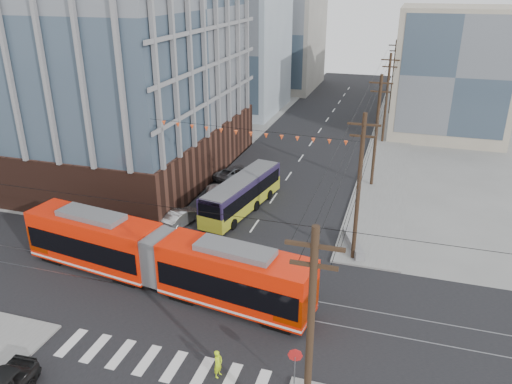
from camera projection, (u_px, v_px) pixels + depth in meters
The scene contains 16 objects.
ground at pixel (184, 329), 29.36m from camera, with size 160.00×160.00×0.00m, color slate.
office_building at pixel (72, 30), 49.94m from camera, with size 30.00×25.00×28.60m, color #381E16.
bg_bldg_nw_near at pixel (222, 50), 76.15m from camera, with size 18.00×16.00×18.00m, color #8C99A5.
bg_bldg_ne_near at pixel (452, 72), 64.08m from camera, with size 14.00×14.00×16.00m, color gray.
bg_bldg_nw_far at pixel (275, 32), 92.53m from camera, with size 16.00×18.00×20.00m, color gray.
bg_bldg_ne_far at pixel (458, 59), 81.51m from camera, with size 16.00×16.00×14.00m, color #8C99A5.
utility_pole_near at pixel (309, 351), 19.63m from camera, with size 0.30×0.30×11.00m, color black.
utility_pole_far at pixel (393, 78), 74.12m from camera, with size 0.30×0.30×11.00m, color black.
streetcar at pixel (160, 258), 32.90m from camera, with size 21.04×2.96×4.05m, color red, non-canonical shape.
city_bus at pixel (242, 194), 44.00m from camera, with size 2.36×10.91×3.09m, color #231938, non-canonical shape.
parked_car_silver at pixel (182, 217), 41.76m from camera, with size 1.40×4.02×1.32m, color #A1A3A5.
parked_car_white at pixel (216, 193), 46.39m from camera, with size 1.95×4.80×1.39m, color #B9B1B1.
parked_car_grey at pixel (235, 173), 51.20m from camera, with size 2.25×4.88×1.36m, color #55585D.
pedestrian at pixel (218, 364), 25.58m from camera, with size 0.58×0.38×1.60m, color #C0E816.
stop_sign at pixel (295, 372), 24.51m from camera, with size 0.73×0.73×2.42m, color #B41818, non-canonical shape.
jersey_barrier at pixel (353, 244), 37.96m from camera, with size 0.94×4.16×0.83m, color slate.
Camera 1 is at (11.09, -21.53, 18.95)m, focal length 35.00 mm.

